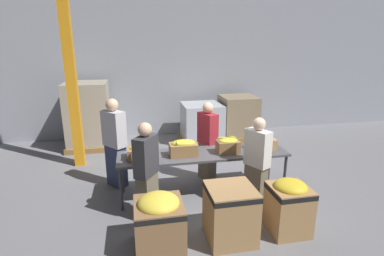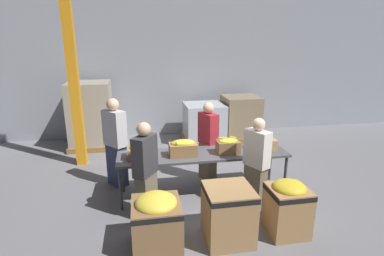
{
  "view_description": "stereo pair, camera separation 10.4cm",
  "coord_description": "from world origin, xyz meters",
  "px_view_note": "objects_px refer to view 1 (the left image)",
  "views": [
    {
      "loc": [
        -1.15,
        -4.73,
        2.62
      ],
      "look_at": [
        -0.17,
        0.16,
        1.18
      ],
      "focal_mm": 28.0,
      "sensor_mm": 36.0,
      "label": 1
    },
    {
      "loc": [
        -1.05,
        -4.75,
        2.62
      ],
      "look_at": [
        -0.17,
        0.16,
        1.18
      ],
      "focal_mm": 28.0,
      "sensor_mm": 36.0,
      "label": 2
    }
  ],
  "objects_px": {
    "sorting_table": "(203,156)",
    "volunteer_3": "(115,144)",
    "pallet_stack_2": "(202,123)",
    "donation_bin_0": "(159,220)",
    "volunteer_2": "(147,173)",
    "volunteer_0": "(207,142)",
    "support_pillar": "(71,74)",
    "donation_bin_1": "(230,212)",
    "donation_bin_2": "(289,205)",
    "pallet_stack_1": "(238,118)",
    "banana_box_0": "(141,151)",
    "pallet_stack_0": "(88,116)",
    "banana_box_3": "(263,143)",
    "banana_box_2": "(228,145)",
    "banana_box_1": "(183,148)",
    "volunteer_1": "(257,163)"
  },
  "relations": [
    {
      "from": "sorting_table",
      "to": "volunteer_3",
      "type": "relative_size",
      "value": 1.76
    },
    {
      "from": "pallet_stack_2",
      "to": "sorting_table",
      "type": "bearing_deg",
      "value": -102.71
    },
    {
      "from": "donation_bin_0",
      "to": "volunteer_2",
      "type": "bearing_deg",
      "value": 98.11
    },
    {
      "from": "volunteer_0",
      "to": "volunteer_3",
      "type": "relative_size",
      "value": 0.93
    },
    {
      "from": "support_pillar",
      "to": "volunteer_2",
      "type": "bearing_deg",
      "value": -60.62
    },
    {
      "from": "support_pillar",
      "to": "pallet_stack_2",
      "type": "height_order",
      "value": "support_pillar"
    },
    {
      "from": "pallet_stack_2",
      "to": "support_pillar",
      "type": "bearing_deg",
      "value": -160.3
    },
    {
      "from": "donation_bin_1",
      "to": "donation_bin_2",
      "type": "xyz_separation_m",
      "value": [
        0.86,
        0.0,
        0.01
      ]
    },
    {
      "from": "pallet_stack_1",
      "to": "volunteer_2",
      "type": "bearing_deg",
      "value": -127.13
    },
    {
      "from": "banana_box_0",
      "to": "donation_bin_0",
      "type": "xyz_separation_m",
      "value": [
        0.16,
        -1.32,
        -0.48
      ]
    },
    {
      "from": "volunteer_2",
      "to": "volunteer_3",
      "type": "relative_size",
      "value": 0.92
    },
    {
      "from": "pallet_stack_1",
      "to": "pallet_stack_0",
      "type": "bearing_deg",
      "value": 179.85
    },
    {
      "from": "donation_bin_2",
      "to": "volunteer_3",
      "type": "bearing_deg",
      "value": 141.09
    },
    {
      "from": "banana_box_0",
      "to": "donation_bin_1",
      "type": "distance_m",
      "value": 1.8
    },
    {
      "from": "donation_bin_1",
      "to": "banana_box_3",
      "type": "bearing_deg",
      "value": 51.63
    },
    {
      "from": "banana_box_0",
      "to": "donation_bin_0",
      "type": "distance_m",
      "value": 1.41
    },
    {
      "from": "banana_box_2",
      "to": "support_pillar",
      "type": "distance_m",
      "value": 3.54
    },
    {
      "from": "banana_box_2",
      "to": "banana_box_1",
      "type": "bearing_deg",
      "value": 179.31
    },
    {
      "from": "donation_bin_2",
      "to": "pallet_stack_1",
      "type": "relative_size",
      "value": 0.67
    },
    {
      "from": "banana_box_0",
      "to": "donation_bin_2",
      "type": "bearing_deg",
      "value": -33.71
    },
    {
      "from": "donation_bin_0",
      "to": "volunteer_3",
      "type": "bearing_deg",
      "value": 107.38
    },
    {
      "from": "pallet_stack_0",
      "to": "volunteer_2",
      "type": "bearing_deg",
      "value": -70.57
    },
    {
      "from": "volunteer_3",
      "to": "donation_bin_1",
      "type": "relative_size",
      "value": 2.16
    },
    {
      "from": "sorting_table",
      "to": "volunteer_2",
      "type": "height_order",
      "value": "volunteer_2"
    },
    {
      "from": "donation_bin_2",
      "to": "pallet_stack_2",
      "type": "bearing_deg",
      "value": 93.58
    },
    {
      "from": "banana_box_0",
      "to": "banana_box_3",
      "type": "bearing_deg",
      "value": -0.36
    },
    {
      "from": "banana_box_2",
      "to": "volunteer_2",
      "type": "distance_m",
      "value": 1.54
    },
    {
      "from": "volunteer_3",
      "to": "pallet_stack_0",
      "type": "distance_m",
      "value": 2.5
    },
    {
      "from": "sorting_table",
      "to": "pallet_stack_1",
      "type": "relative_size",
      "value": 2.48
    },
    {
      "from": "banana_box_1",
      "to": "volunteer_0",
      "type": "relative_size",
      "value": 0.3
    },
    {
      "from": "sorting_table",
      "to": "pallet_stack_1",
      "type": "bearing_deg",
      "value": 60.19
    },
    {
      "from": "banana_box_3",
      "to": "pallet_stack_0",
      "type": "bearing_deg",
      "value": 138.02
    },
    {
      "from": "volunteer_3",
      "to": "pallet_stack_1",
      "type": "distance_m",
      "value": 4.01
    },
    {
      "from": "banana_box_0",
      "to": "banana_box_3",
      "type": "xyz_separation_m",
      "value": [
        2.16,
        -0.01,
        0.01
      ]
    },
    {
      "from": "banana_box_3",
      "to": "banana_box_0",
      "type": "bearing_deg",
      "value": 179.64
    },
    {
      "from": "volunteer_0",
      "to": "donation_bin_1",
      "type": "bearing_deg",
      "value": -26.65
    },
    {
      "from": "banana_box_2",
      "to": "donation_bin_0",
      "type": "bearing_deg",
      "value": -136.04
    },
    {
      "from": "pallet_stack_1",
      "to": "donation_bin_1",
      "type": "bearing_deg",
      "value": -110.93
    },
    {
      "from": "banana_box_1",
      "to": "pallet_stack_2",
      "type": "xyz_separation_m",
      "value": [
        1.01,
        2.94,
        -0.4
      ]
    },
    {
      "from": "donation_bin_2",
      "to": "support_pillar",
      "type": "xyz_separation_m",
      "value": [
        -3.28,
        3.15,
        1.58
      ]
    },
    {
      "from": "sorting_table",
      "to": "pallet_stack_2",
      "type": "xyz_separation_m",
      "value": [
        0.65,
        2.89,
        -0.21
      ]
    },
    {
      "from": "volunteer_1",
      "to": "donation_bin_0",
      "type": "xyz_separation_m",
      "value": [
        -1.65,
        -0.77,
        -0.34
      ]
    },
    {
      "from": "donation_bin_0",
      "to": "volunteer_1",
      "type": "bearing_deg",
      "value": 24.97
    },
    {
      "from": "sorting_table",
      "to": "pallet_stack_0",
      "type": "height_order",
      "value": "pallet_stack_0"
    },
    {
      "from": "volunteer_2",
      "to": "support_pillar",
      "type": "relative_size",
      "value": 0.38
    },
    {
      "from": "donation_bin_1",
      "to": "volunteer_3",
      "type": "bearing_deg",
      "value": 128.73
    },
    {
      "from": "banana_box_0",
      "to": "pallet_stack_0",
      "type": "xyz_separation_m",
      "value": [
        -1.22,
        3.02,
        -0.06
      ]
    },
    {
      "from": "donation_bin_2",
      "to": "volunteer_0",
      "type": "bearing_deg",
      "value": 110.28
    },
    {
      "from": "banana_box_1",
      "to": "banana_box_2",
      "type": "height_order",
      "value": "banana_box_1"
    },
    {
      "from": "sorting_table",
      "to": "volunteer_3",
      "type": "xyz_separation_m",
      "value": [
        -1.52,
        0.63,
        0.11
      ]
    }
  ]
}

